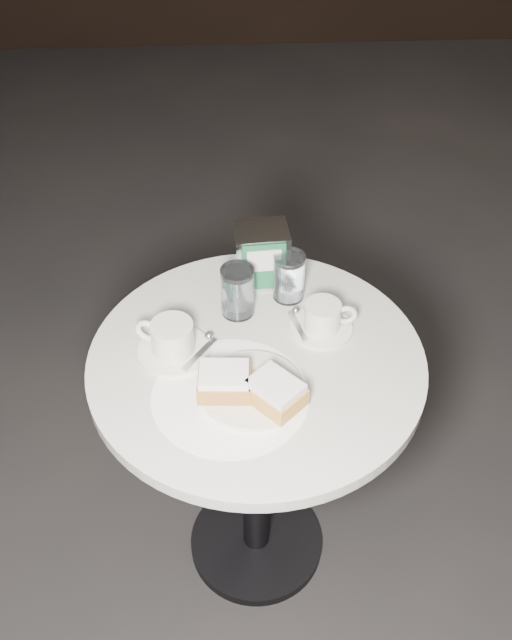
% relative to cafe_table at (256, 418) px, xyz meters
% --- Properties ---
extents(ground, '(7.00, 7.00, 0.00)m').
position_rel_cafe_table_xyz_m(ground, '(0.00, 0.00, -0.55)').
color(ground, black).
rests_on(ground, ground).
extents(cafe_table, '(0.70, 0.70, 0.74)m').
position_rel_cafe_table_xyz_m(cafe_table, '(0.00, 0.00, 0.00)').
color(cafe_table, black).
rests_on(cafe_table, ground).
extents(sugar_spill, '(0.38, 0.38, 0.00)m').
position_rel_cafe_table_xyz_m(sugar_spill, '(-0.06, -0.10, 0.20)').
color(sugar_spill, white).
rests_on(sugar_spill, cafe_table).
extents(beignet_plate, '(0.26, 0.26, 0.07)m').
position_rel_cafe_table_xyz_m(beignet_plate, '(-0.02, -0.11, 0.22)').
color(beignet_plate, silver).
rests_on(beignet_plate, cafe_table).
extents(coffee_cup_left, '(0.20, 0.20, 0.08)m').
position_rel_cafe_table_xyz_m(coffee_cup_left, '(-0.17, 0.02, 0.23)').
color(coffee_cup_left, silver).
rests_on(coffee_cup_left, cafe_table).
extents(coffee_cup_right, '(0.14, 0.13, 0.07)m').
position_rel_cafe_table_xyz_m(coffee_cup_right, '(0.14, 0.08, 0.23)').
color(coffee_cup_right, silver).
rests_on(coffee_cup_right, cafe_table).
extents(water_glass_left, '(0.09, 0.09, 0.12)m').
position_rel_cafe_table_xyz_m(water_glass_left, '(-0.03, 0.14, 0.26)').
color(water_glass_left, white).
rests_on(water_glass_left, cafe_table).
extents(water_glass_right, '(0.08, 0.08, 0.11)m').
position_rel_cafe_table_xyz_m(water_glass_right, '(0.08, 0.19, 0.25)').
color(water_glass_right, white).
rests_on(water_glass_right, cafe_table).
extents(napkin_dispenser, '(0.13, 0.11, 0.14)m').
position_rel_cafe_table_xyz_m(napkin_dispenser, '(0.02, 0.25, 0.27)').
color(napkin_dispenser, silver).
rests_on(napkin_dispenser, cafe_table).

